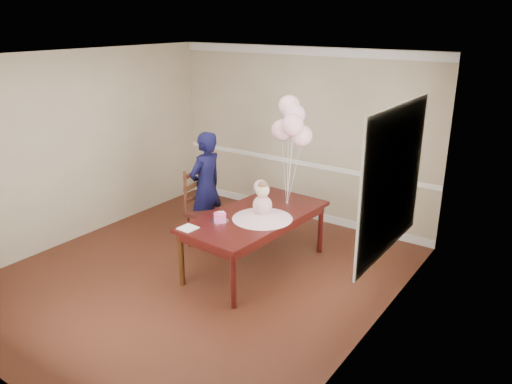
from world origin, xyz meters
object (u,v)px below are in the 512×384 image
object	(u,v)px
birthday_cake	(220,217)
woman	(206,187)
dining_chair_seat	(207,212)
dining_table_top	(255,216)

from	to	relation	value
birthday_cake	woman	size ratio (longest dim) A/B	0.09
birthday_cake	woman	world-z (taller)	woman
birthday_cake	dining_chair_seat	world-z (taller)	birthday_cake
dining_table_top	woman	distance (m)	1.15
dining_chair_seat	birthday_cake	bearing A→B (deg)	-46.77
birthday_cake	woman	bearing A→B (deg)	138.67
birthday_cake	woman	xyz separation A→B (m)	(-0.87, 0.76, 0.00)
dining_table_top	dining_chair_seat	size ratio (longest dim) A/B	4.11
dining_table_top	dining_chair_seat	xyz separation A→B (m)	(-0.96, 0.19, -0.23)
dining_table_top	birthday_cake	distance (m)	0.50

